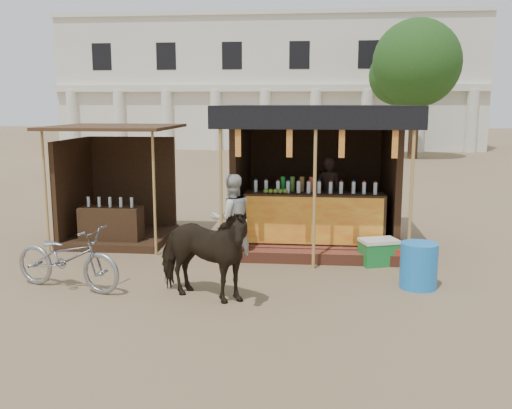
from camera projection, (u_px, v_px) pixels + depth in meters
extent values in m
plane|color=#846B4C|center=(245.00, 296.00, 8.43)|extent=(120.00, 120.00, 0.00)
cube|color=brown|center=(314.00, 237.00, 11.74)|extent=(3.40, 2.80, 0.22)
cube|color=brown|center=(313.00, 257.00, 10.22)|extent=(3.40, 0.35, 0.20)
cube|color=#352213|center=(314.00, 218.00, 10.71)|extent=(2.60, 0.55, 0.95)
cube|color=#E15B1A|center=(314.00, 221.00, 10.43)|extent=(2.50, 0.02, 0.88)
cube|color=#352213|center=(315.00, 164.00, 12.73)|extent=(3.00, 0.12, 2.50)
cube|color=#352213|center=(241.00, 170.00, 11.65)|extent=(0.12, 2.50, 2.50)
cube|color=#352213|center=(390.00, 172.00, 11.35)|extent=(0.12, 2.50, 2.50)
cube|color=black|center=(316.00, 107.00, 11.08)|extent=(3.60, 3.60, 0.06)
cube|color=black|center=(316.00, 119.00, 9.37)|extent=(3.60, 0.06, 0.36)
cylinder|color=tan|center=(221.00, 189.00, 9.77)|extent=(0.06, 0.06, 2.75)
cylinder|color=tan|center=(315.00, 190.00, 9.61)|extent=(0.06, 0.06, 2.75)
cylinder|color=tan|center=(411.00, 192.00, 9.45)|extent=(0.06, 0.06, 2.75)
cube|color=red|center=(238.00, 140.00, 9.59)|extent=(0.10, 0.02, 0.55)
cube|color=red|center=(289.00, 141.00, 9.51)|extent=(0.10, 0.02, 0.55)
cube|color=red|center=(342.00, 141.00, 9.42)|extent=(0.10, 0.02, 0.55)
cube|color=red|center=(395.00, 142.00, 9.33)|extent=(0.10, 0.02, 0.55)
imported|color=black|center=(329.00, 194.00, 11.66)|extent=(0.66, 0.57, 1.53)
cube|color=#352213|center=(121.00, 237.00, 11.86)|extent=(2.00, 2.00, 0.15)
cube|color=#352213|center=(133.00, 184.00, 12.62)|extent=(1.90, 0.10, 2.10)
cube|color=#352213|center=(74.00, 190.00, 11.78)|extent=(0.10, 1.90, 2.10)
cube|color=#472D19|center=(114.00, 127.00, 11.36)|extent=(2.40, 2.40, 0.06)
cylinder|color=tan|center=(46.00, 192.00, 10.74)|extent=(0.05, 0.05, 2.35)
cylinder|color=tan|center=(154.00, 193.00, 10.53)|extent=(0.05, 0.05, 2.35)
cube|color=#352213|center=(112.00, 227.00, 11.31)|extent=(1.20, 0.50, 0.80)
imported|color=black|center=(202.00, 254.00, 8.17)|extent=(1.80, 1.29, 1.39)
imported|color=gray|center=(67.00, 258.00, 8.70)|extent=(1.99, 1.14, 0.99)
imported|color=silver|center=(232.00, 219.00, 10.15)|extent=(0.96, 0.89, 1.59)
cylinder|color=blue|center=(419.00, 266.00, 8.78)|extent=(0.65, 0.65, 0.71)
cube|color=#A8291C|center=(394.00, 255.00, 10.12)|extent=(0.53, 0.50, 0.31)
cube|color=#1C7F34|center=(378.00, 253.00, 10.07)|extent=(0.72, 0.60, 0.40)
cube|color=white|center=(379.00, 241.00, 10.03)|extent=(0.75, 0.63, 0.06)
cube|color=silver|center=(270.00, 85.00, 37.31)|extent=(26.00, 7.00, 8.00)
cube|color=silver|center=(265.00, 88.00, 33.84)|extent=(26.00, 0.50, 0.40)
cube|color=silver|center=(266.00, 12.00, 33.17)|extent=(26.00, 0.30, 0.25)
cylinder|color=silver|center=(73.00, 120.00, 35.38)|extent=(0.70, 0.70, 3.60)
cylinder|color=silver|center=(120.00, 120.00, 35.08)|extent=(0.70, 0.70, 3.60)
cylinder|color=silver|center=(167.00, 120.00, 34.78)|extent=(0.70, 0.70, 3.60)
cylinder|color=silver|center=(216.00, 120.00, 34.48)|extent=(0.70, 0.70, 3.60)
cylinder|color=silver|center=(265.00, 120.00, 34.17)|extent=(0.70, 0.70, 3.60)
cylinder|color=silver|center=(315.00, 121.00, 33.87)|extent=(0.70, 0.70, 3.60)
cylinder|color=silver|center=(366.00, 121.00, 33.57)|extent=(0.70, 0.70, 3.60)
cylinder|color=silver|center=(419.00, 121.00, 33.27)|extent=(0.70, 0.70, 3.60)
cylinder|color=silver|center=(472.00, 121.00, 32.96)|extent=(0.70, 0.70, 3.60)
cylinder|color=#382314|center=(414.00, 119.00, 29.02)|extent=(0.50, 0.50, 4.00)
sphere|color=#264D1A|center=(417.00, 63.00, 28.53)|extent=(4.40, 4.40, 4.40)
sphere|color=#264D1A|center=(398.00, 76.00, 29.30)|extent=(2.99, 2.99, 2.99)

